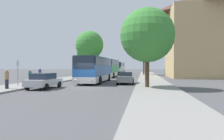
% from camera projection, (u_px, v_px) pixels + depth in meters
% --- Properties ---
extents(ground_plane, '(300.00, 300.00, 0.00)m').
position_uv_depth(ground_plane, '(86.00, 87.00, 22.19)').
color(ground_plane, '#4C4C4F').
rests_on(ground_plane, ground).
extents(sidewalk_left, '(4.00, 120.00, 0.15)m').
position_uv_depth(sidewalk_left, '(22.00, 86.00, 23.19)').
color(sidewalk_left, gray).
rests_on(sidewalk_left, ground_plane).
extents(sidewalk_right, '(4.00, 120.00, 0.15)m').
position_uv_depth(sidewalk_right, '(156.00, 88.00, 21.20)').
color(sidewalk_right, gray).
rests_on(sidewalk_right, ground_plane).
extents(building_right_background, '(15.94, 15.79, 17.93)m').
position_uv_depth(building_right_background, '(210.00, 32.00, 43.51)').
color(building_right_background, tan).
rests_on(building_right_background, ground_plane).
extents(bus_front, '(2.91, 11.65, 3.34)m').
position_uv_depth(bus_front, '(95.00, 69.00, 29.10)').
color(bus_front, silver).
rests_on(bus_front, ground_plane).
extents(bus_middle, '(3.01, 10.66, 3.50)m').
position_uv_depth(bus_middle, '(109.00, 68.00, 44.08)').
color(bus_middle, silver).
rests_on(bus_middle, ground_plane).
extents(bus_rear, '(2.76, 11.12, 3.26)m').
position_uv_depth(bus_rear, '(118.00, 68.00, 59.00)').
color(bus_rear, '#238942').
rests_on(bus_rear, ground_plane).
extents(parked_car_left_curb, '(2.20, 4.51, 1.50)m').
position_uv_depth(parked_car_left_curb, '(44.00, 81.00, 20.85)').
color(parked_car_left_curb, '#B7B7BC').
rests_on(parked_car_left_curb, ground_plane).
extents(parked_car_right_near, '(2.17, 4.51, 1.47)m').
position_uv_depth(parked_car_right_near, '(126.00, 78.00, 26.59)').
color(parked_car_right_near, slate).
rests_on(parked_car_right_near, ground_plane).
extents(bus_stop_sign, '(0.08, 0.45, 2.70)m').
position_uv_depth(bus_stop_sign, '(18.00, 69.00, 22.88)').
color(bus_stop_sign, gray).
rests_on(bus_stop_sign, sidewalk_left).
extents(pedestrian_waiting_near, '(0.36, 0.36, 1.83)m').
position_uv_depth(pedestrian_waiting_near, '(40.00, 75.00, 27.04)').
color(pedestrian_waiting_near, '#23232D').
rests_on(pedestrian_waiting_near, sidewalk_left).
extents(pedestrian_waiting_far, '(0.36, 0.36, 1.65)m').
position_uv_depth(pedestrian_waiting_far, '(30.00, 77.00, 24.58)').
color(pedestrian_waiting_far, '#23232D').
rests_on(pedestrian_waiting_far, sidewalk_left).
extents(pedestrian_walking_back, '(0.36, 0.36, 1.74)m').
position_uv_depth(pedestrian_walking_back, '(7.00, 79.00, 19.38)').
color(pedestrian_walking_back, '#23232D').
rests_on(pedestrian_walking_back, sidewalk_left).
extents(tree_left_near, '(6.20, 6.20, 9.92)m').
position_uv_depth(tree_left_near, '(90.00, 45.00, 48.46)').
color(tree_left_near, '#513D23').
rests_on(tree_left_near, sidewalk_left).
extents(tree_left_far, '(5.61, 5.61, 8.20)m').
position_uv_depth(tree_left_far, '(88.00, 53.00, 55.26)').
color(tree_left_far, '#513D23').
rests_on(tree_left_far, sidewalk_left).
extents(tree_right_near, '(5.26, 5.26, 7.64)m').
position_uv_depth(tree_right_near, '(147.00, 35.00, 21.00)').
color(tree_right_near, '#47331E').
rests_on(tree_right_near, sidewalk_right).
extents(tree_right_mid, '(4.21, 4.21, 8.00)m').
position_uv_depth(tree_right_mid, '(144.00, 51.00, 54.21)').
color(tree_right_mid, '#513D23').
rests_on(tree_right_mid, sidewalk_right).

